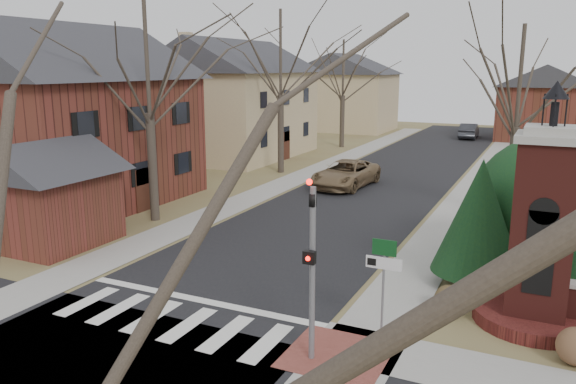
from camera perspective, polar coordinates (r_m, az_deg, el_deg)
The scene contains 25 objects.
ground at distance 15.54m, azimuth -13.72°, elevation -13.76°, with size 120.00×120.00×0.00m, color brown.
main_street at distance 34.57m, azimuth 9.75°, elevation 1.08°, with size 8.00×70.00×0.01m, color black.
crosswalk_zone at distance 16.10m, azimuth -11.90°, elevation -12.66°, with size 8.00×2.20×0.02m, color silver.
stop_bar at distance 17.20m, azimuth -8.84°, elevation -10.84°, with size 8.00×0.35×0.02m, color silver.
sidewalk_right_main at distance 33.58m, azimuth 18.31°, elevation 0.29°, with size 2.00×60.00×0.02m, color gray.
sidewalk_left at distance 36.27m, azimuth 1.83°, elevation 1.81°, with size 2.00×60.00×0.02m, color gray.
curb_apron at distance 14.15m, azimuth 5.00°, elevation -16.16°, with size 2.40×2.40×0.02m, color brown.
traffic_signal_pole at distance 12.90m, azimuth 2.45°, elevation -6.51°, with size 0.28×0.41×4.50m.
sign_post at distance 13.98m, azimuth 9.66°, elevation -7.92°, with size 0.90×0.07×2.75m.
brick_gate_monument at distance 16.33m, azimuth 24.28°, elevation -5.06°, with size 3.20×3.20×6.47m.
house_brick_left at distance 30.28m, azimuth -21.59°, elevation 7.68°, with size 9.80×11.80×9.42m.
house_stucco_left at distance 43.94m, azimuth -5.57°, elevation 9.67°, with size 9.80×12.80×9.28m.
garage_left at distance 23.63m, azimuth -23.31°, elevation 0.41°, with size 4.80×4.80×4.29m.
house_distant_left at distance 62.37m, azimuth 5.76°, elevation 10.21°, with size 10.80×8.80×8.53m.
house_distant_right at distance 58.75m, azimuth 24.63°, elevation 8.41°, with size 8.80×8.80×7.30m.
evergreen_near at distance 18.32m, azimuth 18.88°, elevation -2.33°, with size 2.80×2.80×4.10m.
evergreen_mass at distance 20.64m, azimuth 24.70°, elevation -0.89°, with size 4.80×4.80×4.80m, color black.
bare_tree_0 at distance 25.38m, azimuth -14.22°, elevation 14.25°, with size 8.05×8.05×11.15m.
bare_tree_1 at distance 36.40m, azimuth -0.76°, elevation 14.54°, with size 8.40×8.40×11.64m.
bare_tree_2 at distance 48.56m, azimuth 5.64°, elevation 12.82°, with size 7.35×7.35×10.19m.
bare_tree_3 at distance 26.71m, azimuth 22.59°, elevation 11.42°, with size 7.00×7.00×9.70m.
pickup_truck at distance 32.55m, azimuth 5.89°, elevation 1.84°, with size 2.52×5.46×1.52m, color olive.
distant_car at distance 57.37m, azimuth 17.91°, elevation 5.93°, with size 1.54×4.43×1.46m, color #33353B.
dry_shrub_left at distance 16.70m, azimuth 16.03°, elevation -10.44°, with size 0.82×0.82×0.82m, color brown.
dry_shrub_right at distance 15.10m, azimuth 27.25°, elevation -13.78°, with size 0.91×0.91×0.91m, color brown.
Camera 1 is at (9.03, -10.66, 6.81)m, focal length 35.00 mm.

